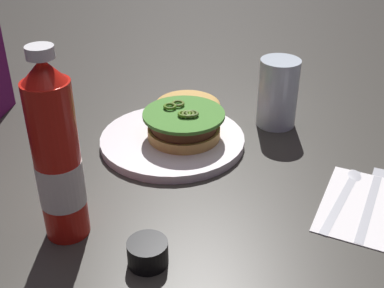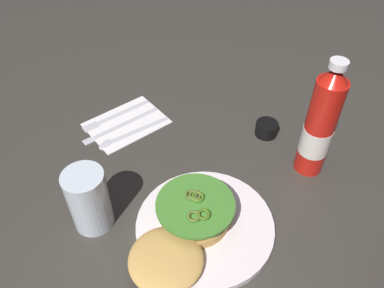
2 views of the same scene
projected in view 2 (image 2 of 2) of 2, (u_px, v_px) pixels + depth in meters
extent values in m
plane|color=#36342D|center=(175.00, 160.00, 0.82)|extent=(3.00, 3.00, 0.00)
cylinder|color=white|center=(205.00, 226.00, 0.69)|extent=(0.25, 0.25, 0.01)
cylinder|color=tan|center=(195.00, 216.00, 0.69)|extent=(0.12, 0.12, 0.02)
cylinder|color=#512D19|center=(195.00, 210.00, 0.68)|extent=(0.11, 0.11, 0.02)
cylinder|color=red|center=(195.00, 207.00, 0.67)|extent=(0.11, 0.11, 0.01)
cylinder|color=#42832C|center=(195.00, 205.00, 0.67)|extent=(0.14, 0.14, 0.01)
torus|color=#556C25|center=(194.00, 216.00, 0.64)|extent=(0.02, 0.02, 0.01)
torus|color=#49791A|center=(198.00, 197.00, 0.67)|extent=(0.02, 0.02, 0.01)
torus|color=#4E692B|center=(191.00, 195.00, 0.67)|extent=(0.02, 0.02, 0.01)
torus|color=#456E18|center=(204.00, 214.00, 0.64)|extent=(0.02, 0.02, 0.01)
torus|color=#58722A|center=(195.00, 195.00, 0.67)|extent=(0.02, 0.02, 0.01)
ellipsoid|color=tan|center=(166.00, 259.00, 0.62)|extent=(0.12, 0.12, 0.03)
cylinder|color=red|center=(319.00, 128.00, 0.73)|extent=(0.06, 0.06, 0.21)
cone|color=red|center=(335.00, 75.00, 0.65)|extent=(0.05, 0.05, 0.03)
cylinder|color=white|center=(339.00, 64.00, 0.63)|extent=(0.03, 0.03, 0.01)
cylinder|color=white|center=(316.00, 139.00, 0.75)|extent=(0.06, 0.06, 0.06)
cylinder|color=silver|center=(89.00, 200.00, 0.67)|extent=(0.07, 0.07, 0.13)
cylinder|color=black|center=(266.00, 129.00, 0.87)|extent=(0.05, 0.05, 0.03)
cube|color=white|center=(127.00, 123.00, 0.90)|extent=(0.20, 0.18, 0.00)
cube|color=silver|center=(118.00, 114.00, 0.92)|extent=(0.17, 0.07, 0.00)
cube|color=silver|center=(91.00, 126.00, 0.89)|extent=(0.04, 0.03, 0.00)
cube|color=silver|center=(126.00, 122.00, 0.90)|extent=(0.17, 0.07, 0.00)
cube|color=silver|center=(99.00, 135.00, 0.87)|extent=(0.08, 0.04, 0.00)
cube|color=silver|center=(135.00, 131.00, 0.88)|extent=(0.17, 0.08, 0.00)
ellipsoid|color=silver|center=(106.00, 143.00, 0.85)|extent=(0.04, 0.03, 0.00)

